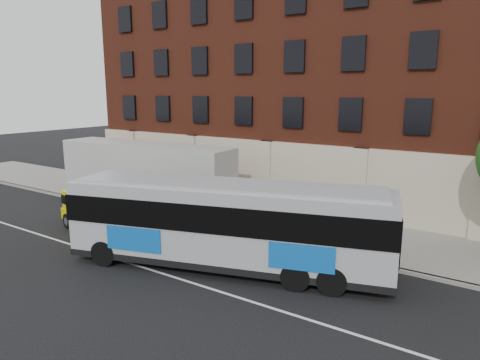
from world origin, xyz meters
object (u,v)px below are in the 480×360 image
Objects in this scene: yellow_suv at (96,209)px; shipping_container at (145,176)px; sign_pole at (104,183)px; city_bus at (227,222)px.

yellow_suv is 4.87m from shipping_container.
shipping_container is (2.42, 1.23, 0.54)m from sign_pole.
city_bus reaches higher than sign_pole.
sign_pole is at bearing -153.12° from shipping_container.
sign_pole reaches higher than yellow_suv.
yellow_suv is at bearing -76.21° from shipping_container.
city_bus reaches higher than yellow_suv.
yellow_suv is (-8.66, 0.30, -0.87)m from city_bus.
sign_pole is 2.77m from shipping_container.
sign_pole is 12.79m from city_bus.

